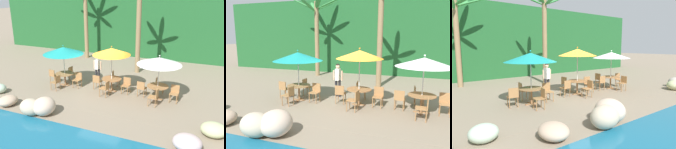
{
  "view_description": "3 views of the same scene",
  "coord_description": "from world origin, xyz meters",
  "views": [
    {
      "loc": [
        5.47,
        -11.64,
        5.34
      ],
      "look_at": [
        0.49,
        -0.0,
        1.04
      ],
      "focal_mm": 39.56,
      "sensor_mm": 36.0,
      "label": 1
    },
    {
      "loc": [
        2.58,
        -8.79,
        3.08
      ],
      "look_at": [
        -0.65,
        0.32,
        1.3
      ],
      "focal_mm": 34.06,
      "sensor_mm": 36.0,
      "label": 2
    },
    {
      "loc": [
        -6.45,
        -7.91,
        2.59
      ],
      "look_at": [
        -0.22,
        0.54,
        1.09
      ],
      "focal_mm": 31.7,
      "sensor_mm": 36.0,
      "label": 3
    }
  ],
  "objects": [
    {
      "name": "ground_plane",
      "position": [
        0.0,
        0.0,
        0.0
      ],
      "size": [
        120.0,
        120.0,
        0.0
      ],
      "primitive_type": "plane",
      "color": "gray"
    },
    {
      "name": "terrace_deck",
      "position": [
        0.0,
        0.0,
        0.0
      ],
      "size": [
        18.0,
        5.2,
        0.01
      ],
      "color": "gray",
      "rests_on": "ground"
    },
    {
      "name": "foliage_backdrop",
      "position": [
        0.0,
        9.0,
        3.0
      ],
      "size": [
        28.0,
        2.4,
        6.0
      ],
      "color": "#1E5628",
      "rests_on": "ground"
    },
    {
      "name": "rock_seawall",
      "position": [
        0.9,
        -3.15,
        0.32
      ],
      "size": [
        17.33,
        2.59,
        0.81
      ],
      "color": "#B6BC88",
      "rests_on": "ground"
    },
    {
      "name": "umbrella_teal",
      "position": [
        -2.5,
        -0.09,
        2.11
      ],
      "size": [
        2.32,
        2.32,
        2.43
      ],
      "color": "silver",
      "rests_on": "ground"
    },
    {
      "name": "dining_table_teal",
      "position": [
        -2.5,
        -0.09,
        0.61
      ],
      "size": [
        1.1,
        1.1,
        0.74
      ],
      "color": "olive",
      "rests_on": "ground"
    },
    {
      "name": "chair_teal_seaward",
      "position": [
        -1.65,
        -0.06,
        0.51
      ],
      "size": [
        0.45,
        0.46,
        0.87
      ],
      "color": "#9E7042",
      "rests_on": "ground"
    },
    {
      "name": "chair_teal_inland",
      "position": [
        -2.54,
        0.76,
        0.51
      ],
      "size": [
        0.45,
        0.44,
        0.87
      ],
      "color": "#9E7042",
      "rests_on": "ground"
    },
    {
      "name": "chair_teal_left",
      "position": [
        -3.36,
        -0.08,
        0.51
      ],
      "size": [
        0.47,
        0.48,
        0.87
      ],
      "color": "#9E7042",
      "rests_on": "ground"
    },
    {
      "name": "chair_teal_right",
      "position": [
        -2.5,
        -0.94,
        0.51
      ],
      "size": [
        0.47,
        0.46,
        0.87
      ],
      "color": "#9E7042",
      "rests_on": "ground"
    },
    {
      "name": "umbrella_orange",
      "position": [
        0.39,
        0.16,
        2.27
      ],
      "size": [
        2.06,
        2.06,
        2.57
      ],
      "color": "silver",
      "rests_on": "ground"
    },
    {
      "name": "dining_table_orange",
      "position": [
        0.39,
        0.16,
        0.61
      ],
      "size": [
        1.1,
        1.1,
        0.74
      ],
      "color": "olive",
      "rests_on": "ground"
    },
    {
      "name": "chair_orange_seaward",
      "position": [
        1.25,
        0.21,
        0.51
      ],
      "size": [
        0.44,
        0.45,
        0.87
      ],
      "color": "#9E7042",
      "rests_on": "ground"
    },
    {
      "name": "chair_orange_inland",
      "position": [
        0.21,
        1.0,
        0.51
      ],
      "size": [
        0.47,
        0.46,
        0.87
      ],
      "color": "#9E7042",
      "rests_on": "ground"
    },
    {
      "name": "chair_orange_left",
      "position": [
        -0.45,
        0.04,
        0.51
      ],
      "size": [
        0.44,
        0.44,
        0.87
      ],
      "color": "#9E7042",
      "rests_on": "ground"
    },
    {
      "name": "chair_orange_right",
      "position": [
        0.42,
        -0.69,
        0.51
      ],
      "size": [
        0.46,
        0.45,
        0.87
      ],
      "color": "#9E7042",
      "rests_on": "ground"
    },
    {
      "name": "umbrella_white",
      "position": [
        3.01,
        0.06,
        2.06
      ],
      "size": [
        2.24,
        2.24,
        2.36
      ],
      "color": "silver",
      "rests_on": "ground"
    },
    {
      "name": "dining_table_white",
      "position": [
        3.01,
        0.06,
        0.61
      ],
      "size": [
        1.1,
        1.1,
        0.74
      ],
      "color": "olive",
      "rests_on": "ground"
    },
    {
      "name": "chair_white_seaward",
      "position": [
        3.86,
        0.11,
        0.51
      ],
      "size": [
        0.44,
        0.45,
        0.87
      ],
      "color": "#9E7042",
      "rests_on": "ground"
    },
    {
      "name": "chair_white_inland",
      "position": [
        2.85,
        0.9,
        0.51
      ],
      "size": [
        0.46,
        0.45,
        0.87
      ],
      "color": "#9E7042",
      "rests_on": "ground"
    },
    {
      "name": "chair_white_left",
      "position": [
        2.15,
        0.04,
        0.51
      ],
      "size": [
        0.46,
        0.46,
        0.87
      ],
      "color": "#9E7042",
      "rests_on": "ground"
    },
    {
      "name": "chair_white_right",
      "position": [
        3.07,
        -0.79,
        0.51
      ],
      "size": [
        0.44,
        0.43,
        0.87
      ],
      "color": "#9E7042",
      "rests_on": "ground"
    },
    {
      "name": "palm_tree_nearest",
      "position": [
        -4.4,
        6.07,
        3.97
      ],
      "size": [
        3.68,
        3.32,
        5.82
      ],
      "color": "olive",
      "rests_on": "ground"
    },
    {
      "name": "palm_tree_second",
      "position": [
        0.67,
        3.99,
        3.88
      ],
      "size": [
        2.76,
        2.88,
        6.01
      ],
      "color": "olive",
      "rests_on": "ground"
    },
    {
      "name": "waiter_in_white",
      "position": [
        -0.95,
        1.11,
        0.99
      ],
      "size": [
        0.52,
        0.34,
        1.7
      ],
      "color": "#232328",
      "rests_on": "ground"
    }
  ]
}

